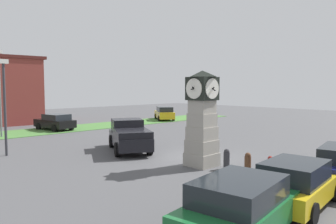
% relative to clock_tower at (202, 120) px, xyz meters
% --- Properties ---
extents(ground_plane, '(87.11, 87.11, 0.00)m').
position_rel_clock_tower_xyz_m(ground_plane, '(1.07, 1.74, -2.26)').
color(ground_plane, '#4C4C4F').
extents(clock_tower, '(1.62, 1.53, 4.64)m').
position_rel_clock_tower_xyz_m(clock_tower, '(0.00, 0.00, 0.00)').
color(clock_tower, '#9E998F').
rests_on(clock_tower, ground_plane).
extents(bollard_near_tower, '(0.29, 0.29, 0.96)m').
position_rel_clock_tower_xyz_m(bollard_near_tower, '(0.34, -1.23, -1.78)').
color(bollard_near_tower, '#333338').
rests_on(bollard_near_tower, ground_plane).
extents(bollard_mid_row, '(0.28, 0.28, 1.04)m').
position_rel_clock_tower_xyz_m(bollard_mid_row, '(-0.04, -2.62, -1.74)').
color(bollard_mid_row, brown).
rests_on(bollard_mid_row, ground_plane).
extents(bollard_far_row, '(0.23, 0.23, 1.07)m').
position_rel_clock_tower_xyz_m(bollard_far_row, '(-0.16, -3.73, -1.72)').
color(bollard_far_row, maroon).
rests_on(bollard_far_row, ground_plane).
extents(car_navy_sedan, '(4.70, 2.50, 1.54)m').
position_rel_clock_tower_xyz_m(car_navy_sedan, '(-5.02, -5.62, -1.48)').
color(car_navy_sedan, '#19602D').
rests_on(car_navy_sedan, ground_plane).
extents(car_near_tower, '(4.13, 2.19, 1.50)m').
position_rel_clock_tower_xyz_m(car_near_tower, '(-2.03, -5.67, -1.50)').
color(car_near_tower, gold).
rests_on(car_near_tower, ground_plane).
extents(car_far_lot, '(2.34, 4.21, 1.45)m').
position_rel_clock_tower_xyz_m(car_far_lot, '(0.80, 17.74, -1.52)').
color(car_far_lot, black).
rests_on(car_far_lot, ground_plane).
extents(car_silver_hatch, '(3.96, 4.70, 1.58)m').
position_rel_clock_tower_xyz_m(car_silver_hatch, '(14.02, 17.51, -1.46)').
color(car_silver_hatch, gold).
rests_on(car_silver_hatch, ground_plane).
extents(pickup_truck, '(3.98, 5.23, 1.85)m').
position_rel_clock_tower_xyz_m(pickup_truck, '(-0.26, 5.47, -1.34)').
color(pickup_truck, black).
rests_on(pickup_truck, ground_plane).
extents(street_lamp_near_road, '(0.50, 0.24, 6.62)m').
position_rel_clock_tower_xyz_m(street_lamp_near_road, '(-4.06, 16.55, 1.55)').
color(street_lamp_near_road, slate).
rests_on(street_lamp_near_road, ground_plane).
extents(street_lamp_far_side, '(0.50, 0.24, 5.37)m').
position_rel_clock_tower_xyz_m(street_lamp_far_side, '(-6.08, 9.14, 0.90)').
color(street_lamp_far_side, '#333338').
rests_on(street_lamp_far_side, ground_plane).
extents(grass_verge_far, '(52.27, 4.77, 0.04)m').
position_rel_clock_tower_xyz_m(grass_verge_far, '(-2.86, 17.71, -2.24)').
color(grass_verge_far, '#477A38').
rests_on(grass_verge_far, ground_plane).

